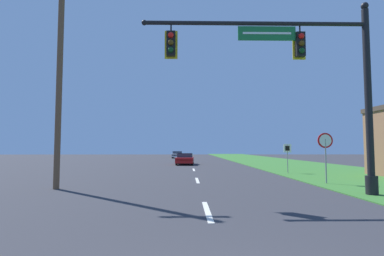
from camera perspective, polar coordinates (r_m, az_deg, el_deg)
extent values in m
cube|color=#38752D|center=(34.47, 17.86, -6.58)|extent=(10.00, 110.00, 0.04)
cube|color=silver|center=(8.80, 2.94, -15.53)|extent=(0.16, 2.80, 0.01)
cube|color=silver|center=(16.70, 1.01, -9.95)|extent=(0.16, 2.80, 0.01)
cube|color=silver|center=(24.67, 0.35, -7.97)|extent=(0.16, 2.80, 0.01)
cube|color=silver|center=(32.65, 0.01, -6.95)|extent=(0.16, 2.80, 0.01)
cube|color=silver|center=(40.64, -0.20, -6.33)|extent=(0.16, 2.80, 0.01)
cylinder|color=black|center=(13.34, 31.04, -9.31)|extent=(0.44, 0.44, 0.70)
cylinder|color=black|center=(13.39, 30.56, 4.61)|extent=(0.26, 0.26, 7.18)
sphere|color=black|center=(14.38, 30.03, 19.48)|extent=(0.28, 0.28, 0.28)
cylinder|color=black|center=(12.55, 12.01, 18.90)|extent=(8.63, 0.16, 0.16)
sphere|color=black|center=(12.37, -9.09, 19.20)|extent=(0.21, 0.21, 0.21)
cube|color=#196B33|center=(12.50, 14.05, 17.07)|extent=(2.24, 0.06, 0.55)
cube|color=white|center=(12.47, 14.09, 17.12)|extent=(1.88, 0.01, 0.08)
cylinder|color=black|center=(12.21, -4.02, 18.60)|extent=(0.06, 0.06, 0.35)
cube|color=yellow|center=(12.10, -4.00, 15.51)|extent=(0.50, 0.03, 1.11)
cube|color=black|center=(11.98, -4.03, 15.72)|extent=(0.34, 0.24, 0.95)
sphere|color=red|center=(11.94, -4.06, 17.23)|extent=(0.22, 0.22, 0.22)
sphere|color=#51380F|center=(11.84, -4.07, 15.95)|extent=(0.22, 0.22, 0.22)
sphere|color=#0F3D19|center=(11.75, -4.07, 14.64)|extent=(0.22, 0.22, 0.22)
cylinder|color=black|center=(12.96, 19.84, 17.45)|extent=(0.06, 0.06, 0.35)
cube|color=yellow|center=(12.86, 19.68, 14.54)|extent=(0.50, 0.03, 1.11)
cube|color=black|center=(12.74, 19.91, 14.72)|extent=(0.34, 0.24, 0.95)
sphere|color=red|center=(12.71, 20.11, 16.13)|extent=(0.22, 0.22, 0.22)
sphere|color=#51380F|center=(12.62, 20.14, 14.91)|extent=(0.22, 0.22, 0.22)
sphere|color=#0F3D19|center=(12.53, 20.17, 13.68)|extent=(0.22, 0.22, 0.22)
cylinder|color=black|center=(34.08, 0.14, -6.29)|extent=(0.22, 0.64, 0.64)
cylinder|color=black|center=(34.15, -2.56, -6.28)|extent=(0.22, 0.64, 0.64)
cylinder|color=black|center=(31.02, 0.01, -6.54)|extent=(0.22, 0.64, 0.64)
cylinder|color=black|center=(31.10, -2.96, -6.52)|extent=(0.22, 0.64, 0.64)
cube|color=#AD1414|center=(32.57, -1.34, -6.09)|extent=(2.01, 4.54, 0.55)
cube|color=#283342|center=(32.66, -1.33, -5.23)|extent=(1.68, 1.94, 0.42)
cube|color=#AD1414|center=(32.66, -1.33, -4.92)|extent=(1.64, 1.90, 0.06)
cube|color=#B71414|center=(30.37, -1.54, -6.14)|extent=(1.68, 0.13, 0.14)
cylinder|color=black|center=(55.06, -1.93, -5.35)|extent=(0.22, 0.64, 0.64)
cylinder|color=black|center=(55.11, -3.60, -5.34)|extent=(0.22, 0.64, 0.64)
cylinder|color=black|center=(51.82, -1.98, -5.44)|extent=(0.22, 0.64, 0.64)
cylinder|color=black|center=(51.87, -3.76, -5.43)|extent=(0.22, 0.64, 0.64)
cube|color=silver|center=(53.45, -2.81, -5.20)|extent=(1.82, 4.64, 0.55)
cube|color=#283342|center=(53.56, -2.81, -4.68)|extent=(1.60, 1.95, 0.42)
cube|color=silver|center=(53.56, -2.81, -4.48)|extent=(1.57, 1.91, 0.06)
cube|color=#B71414|center=(51.16, -2.89, -5.19)|extent=(1.67, 0.06, 0.14)
cylinder|color=gray|center=(16.38, 24.13, -5.77)|extent=(0.07, 0.07, 2.20)
cylinder|color=red|center=(16.38, 24.03, -2.18)|extent=(0.76, 0.04, 0.76)
cylinder|color=white|center=(16.35, 24.07, -2.18)|extent=(0.61, 0.01, 0.61)
cylinder|color=gray|center=(22.30, 17.74, -5.57)|extent=(0.06, 0.06, 2.00)
cube|color=white|center=(22.29, 17.70, -3.69)|extent=(0.55, 0.04, 0.60)
cube|color=black|center=(22.27, 17.72, -3.69)|extent=(0.31, 0.01, 0.34)
cylinder|color=brown|center=(14.85, -23.92, 9.58)|extent=(0.26, 0.26, 10.30)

